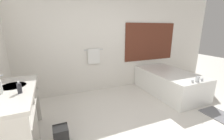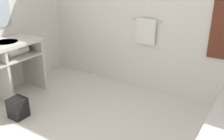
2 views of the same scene
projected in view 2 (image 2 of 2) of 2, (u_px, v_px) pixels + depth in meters
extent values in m
cube|color=white|center=(168.00, 8.00, 3.65)|extent=(7.40, 0.06, 2.70)
cylinder|color=silver|center=(147.00, 20.00, 3.82)|extent=(0.50, 0.02, 0.02)
cube|color=white|center=(146.00, 31.00, 3.87)|extent=(0.32, 0.04, 0.40)
cylinder|color=white|center=(6.00, 46.00, 3.67)|extent=(0.35, 0.35, 0.14)
cube|color=silver|center=(33.00, 63.00, 4.16)|extent=(0.54, 0.04, 0.84)
cylinder|color=white|center=(17.00, 51.00, 3.79)|extent=(0.13, 0.36, 0.13)
cube|color=black|center=(18.00, 108.00, 3.37)|extent=(0.22, 0.22, 0.28)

